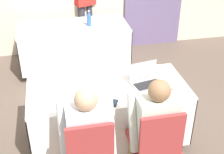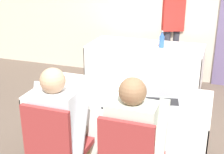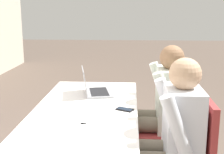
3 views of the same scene
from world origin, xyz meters
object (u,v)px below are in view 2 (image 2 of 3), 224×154
person_white_shirt (134,137)px  chair_near_left (56,146)px  person_red_shirt (172,26)px  laptop (162,97)px  person_checkered_shirt (61,123)px  cell_phone (108,107)px  water_bottle (162,40)px

person_white_shirt → chair_near_left: bearing=9.4°
chair_near_left → person_red_shirt: size_ratio=0.58×
laptop → person_checkered_shirt: size_ratio=0.31×
laptop → cell_phone: (-0.42, -0.27, -0.04)m
person_white_shirt → person_red_shirt: bearing=-86.0°
cell_phone → person_checkered_shirt: 0.43m
cell_phone → laptop: bearing=59.4°
person_red_shirt → water_bottle: bearing=-114.3°
person_checkered_shirt → person_red_shirt: 3.19m
laptop → person_white_shirt: person_white_shirt is taller
water_bottle → person_white_shirt: 2.44m
cell_phone → person_checkered_shirt: (-0.31, -0.29, -0.07)m
person_checkered_shirt → person_red_shirt: size_ratio=0.75×
water_bottle → person_checkered_shirt: bearing=-98.9°
cell_phone → person_white_shirt: (0.32, -0.29, -0.07)m
cell_phone → chair_near_left: size_ratio=0.15×
cell_phone → person_white_shirt: size_ratio=0.12×
laptop → cell_phone: size_ratio=2.66×
person_checkered_shirt → person_red_shirt: bearing=-97.4°
chair_near_left → person_white_shirt: bearing=-170.6°
person_white_shirt → water_bottle: bearing=-84.0°
laptop → water_bottle: size_ratio=1.51×
cell_phone → person_red_shirt: size_ratio=0.09×
cell_phone → person_checkered_shirt: size_ratio=0.12×
water_bottle → person_white_shirt: size_ratio=0.21×
chair_near_left → person_white_shirt: size_ratio=0.78×
person_white_shirt → person_red_shirt: person_red_shirt is taller
water_bottle → chair_near_left: water_bottle is taller
chair_near_left → person_white_shirt: (0.63, 0.10, 0.16)m
chair_near_left → person_checkered_shirt: (0.00, 0.10, 0.16)m
person_red_shirt → laptop: bearing=-104.5°
laptop → person_checkered_shirt: person_checkered_shirt is taller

